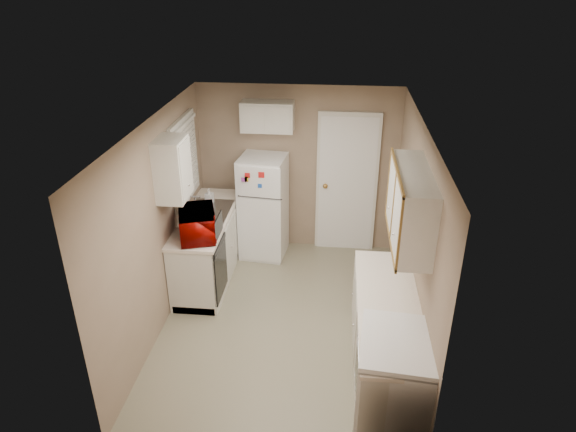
{
  "coord_description": "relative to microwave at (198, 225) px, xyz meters",
  "views": [
    {
      "loc": [
        0.54,
        -4.9,
        3.82
      ],
      "look_at": [
        0.0,
        0.5,
        1.15
      ],
      "focal_mm": 32.0,
      "sensor_mm": 36.0,
      "label": 1
    }
  ],
  "objects": [
    {
      "name": "upper_cabinet_right",
      "position": [
        2.31,
        -0.85,
        0.75
      ],
      "size": [
        0.3,
        1.2,
        0.7
      ],
      "primitive_type": "cube",
      "color": "silver",
      "rests_on": "wall_right"
    },
    {
      "name": "upper_cabinet_left",
      "position": [
        -0.19,
        -0.13,
        0.75
      ],
      "size": [
        0.3,
        0.45,
        0.7
      ],
      "primitive_type": "cube",
      "color": "silver",
      "rests_on": "wall_left"
    },
    {
      "name": "wall_front",
      "position": [
        1.06,
        -2.25,
        0.15
      ],
      "size": [
        2.8,
        2.8,
        0.0
      ],
      "primitive_type": "plane",
      "color": "gray",
      "rests_on": "floor"
    },
    {
      "name": "wall_right",
      "position": [
        2.46,
        -0.35,
        0.15
      ],
      "size": [
        3.8,
        3.8,
        0.0
      ],
      "primitive_type": "plane",
      "color": "gray",
      "rests_on": "floor"
    },
    {
      "name": "interior_door",
      "position": [
        1.76,
        1.51,
        -0.03
      ],
      "size": [
        0.86,
        0.06,
        2.08
      ],
      "primitive_type": "cube",
      "color": "white",
      "rests_on": "floor"
    },
    {
      "name": "window_blinds",
      "position": [
        -0.3,
        0.7,
        0.55
      ],
      "size": [
        0.1,
        0.98,
        1.08
      ],
      "primitive_type": "cube",
      "color": "silver",
      "rests_on": "wall_left"
    },
    {
      "name": "wall_left",
      "position": [
        -0.34,
        -0.35,
        0.15
      ],
      "size": [
        3.8,
        3.8,
        0.0
      ],
      "primitive_type": "plane",
      "color": "gray",
      "rests_on": "floor"
    },
    {
      "name": "ceiling",
      "position": [
        1.06,
        -0.35,
        1.35
      ],
      "size": [
        3.8,
        3.8,
        0.0
      ],
      "primitive_type": "plane",
      "color": "white",
      "rests_on": "floor"
    },
    {
      "name": "stove",
      "position": [
        2.2,
        -1.75,
        -0.57
      ],
      "size": [
        0.72,
        0.85,
        0.97
      ],
      "primitive_type": "cube",
      "rotation": [
        0.0,
        0.0,
        -0.09
      ],
      "color": "white",
      "rests_on": "floor"
    },
    {
      "name": "refrigerator",
      "position": [
        0.61,
        1.22,
        -0.31
      ],
      "size": [
        0.67,
        0.66,
        1.48
      ],
      "primitive_type": "cube",
      "rotation": [
        0.0,
        0.0,
        -0.11
      ],
      "color": "white",
      "rests_on": "floor"
    },
    {
      "name": "right_counter",
      "position": [
        2.16,
        -1.15,
        -0.6
      ],
      "size": [
        0.6,
        2.0,
        0.9
      ],
      "primitive_type": "cube",
      "color": "silver",
      "rests_on": "floor"
    },
    {
      "name": "sink",
      "position": [
        -0.04,
        0.7,
        -0.19
      ],
      "size": [
        0.54,
        0.74,
        0.16
      ],
      "primitive_type": "cube",
      "color": "gray",
      "rests_on": "left_counter"
    },
    {
      "name": "microwave",
      "position": [
        0.0,
        0.0,
        0.0
      ],
      "size": [
        0.68,
        0.5,
        0.4
      ],
      "primitive_type": "imported",
      "rotation": [
        0.0,
        0.0,
        1.87
      ],
      "color": "#940601",
      "rests_on": "left_counter"
    },
    {
      "name": "left_counter",
      "position": [
        -0.04,
        0.55,
        -0.6
      ],
      "size": [
        0.6,
        1.8,
        0.9
      ],
      "primitive_type": "cube",
      "color": "silver",
      "rests_on": "floor"
    },
    {
      "name": "dishwasher",
      "position": [
        0.25,
        -0.05,
        -0.56
      ],
      "size": [
        0.03,
        0.58,
        0.72
      ],
      "primitive_type": "cube",
      "color": "black",
      "rests_on": "floor"
    },
    {
      "name": "cabinet_over_fridge",
      "position": [
        0.66,
        1.4,
        0.95
      ],
      "size": [
        0.7,
        0.3,
        0.4
      ],
      "primitive_type": "cube",
      "color": "silver",
      "rests_on": "wall_back"
    },
    {
      "name": "wall_back",
      "position": [
        1.06,
        1.55,
        0.15
      ],
      "size": [
        2.8,
        2.8,
        0.0
      ],
      "primitive_type": "plane",
      "color": "gray",
      "rests_on": "floor"
    },
    {
      "name": "floor",
      "position": [
        1.06,
        -0.35,
        -1.05
      ],
      "size": [
        3.8,
        3.8,
        0.0
      ],
      "primitive_type": "plane",
      "color": "#A8A286",
      "rests_on": "ground"
    },
    {
      "name": "soap_bottle",
      "position": [
        -0.09,
        0.94,
        -0.05
      ],
      "size": [
        0.11,
        0.11,
        0.21
      ],
      "primitive_type": "imported",
      "rotation": [
        0.0,
        0.0,
        -0.17
      ],
      "color": "white",
      "rests_on": "left_counter"
    }
  ]
}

